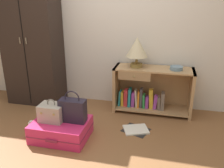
% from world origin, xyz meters
% --- Properties ---
extents(ground_plane, '(9.00, 9.00, 0.00)m').
position_xyz_m(ground_plane, '(0.00, 0.00, 0.00)').
color(ground_plane, brown).
extents(back_wall, '(6.40, 0.10, 2.60)m').
position_xyz_m(back_wall, '(0.00, 1.50, 1.30)').
color(back_wall, silver).
rests_on(back_wall, ground_plane).
extents(wardrobe, '(0.84, 0.47, 2.07)m').
position_xyz_m(wardrobe, '(-1.15, 1.20, 1.03)').
color(wardrobe, black).
rests_on(wardrobe, ground_plane).
extents(bookshelf, '(1.12, 0.39, 0.68)m').
position_xyz_m(bookshelf, '(0.67, 1.25, 0.32)').
color(bookshelf, tan).
rests_on(bookshelf, ground_plane).
extents(table_lamp, '(0.31, 0.31, 0.43)m').
position_xyz_m(table_lamp, '(0.46, 1.24, 0.95)').
color(table_lamp, olive).
rests_on(table_lamp, bookshelf).
extents(bowl, '(0.18, 0.18, 0.05)m').
position_xyz_m(bowl, '(1.01, 1.22, 0.70)').
color(bowl, slate).
rests_on(bowl, bookshelf).
extents(suitcase_large, '(0.67, 0.53, 0.22)m').
position_xyz_m(suitcase_large, '(-0.31, 0.26, 0.11)').
color(suitcase_large, '#DB2860').
rests_on(suitcase_large, ground_plane).
extents(train_case, '(0.29, 0.23, 0.28)m').
position_xyz_m(train_case, '(-0.41, 0.26, 0.33)').
color(train_case, '#A89E8E').
rests_on(train_case, suitcase_large).
extents(handbag, '(0.31, 0.14, 0.39)m').
position_xyz_m(handbag, '(-0.16, 0.30, 0.37)').
color(handbag, '#231E2D').
rests_on(handbag, suitcase_large).
extents(bottle, '(0.07, 0.07, 0.17)m').
position_xyz_m(bottle, '(-0.72, 0.27, 0.08)').
color(bottle, white).
rests_on(bottle, ground_plane).
extents(open_book_on_floor, '(0.39, 0.35, 0.02)m').
position_xyz_m(open_book_on_floor, '(0.56, 0.63, 0.01)').
color(open_book_on_floor, white).
rests_on(open_book_on_floor, ground_plane).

